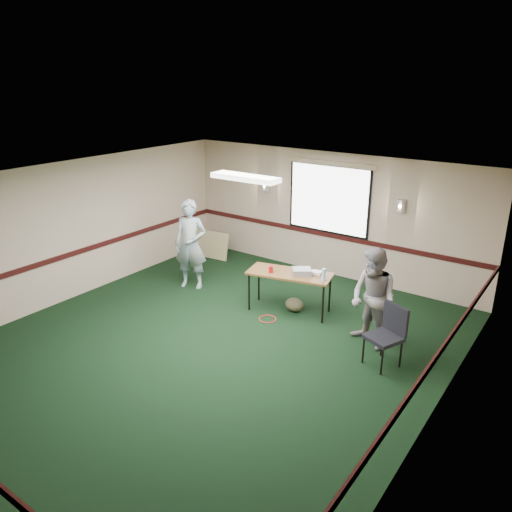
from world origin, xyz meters
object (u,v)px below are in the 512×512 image
Objects in this scene: person_left at (191,244)px; folding_table at (290,276)px; projector at (302,271)px; conference_chair at (388,331)px; person_right at (373,299)px.

folding_table is at bearing -16.92° from person_left.
person_left reaches higher than folding_table.
conference_chair is (1.96, -0.73, -0.27)m from projector.
folding_table is 4.96× the size of projector.
conference_chair is 0.51× the size of person_left.
projector reaches higher than folding_table.
projector is at bearing 3.11° from folding_table.
folding_table is 1.78m from person_right.
projector is at bearing -177.84° from conference_chair.
conference_chair is 0.57× the size of person_right.
folding_table is 2.29m from conference_chair.
projector is 0.18× the size of person_left.
conference_chair reaches higher than projector.
person_left reaches higher than projector.
person_left reaches higher than conference_chair.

